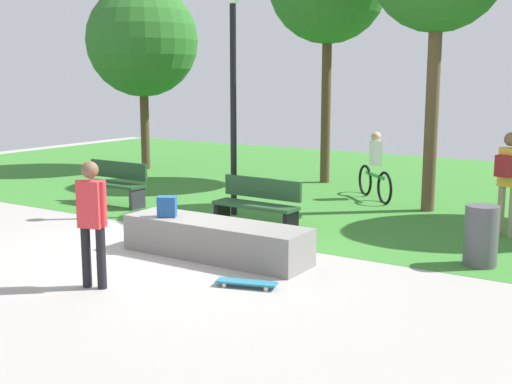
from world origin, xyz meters
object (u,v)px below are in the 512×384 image
at_px(skateboard_by_ledge, 247,283).
at_px(park_bench_far_right, 258,203).
at_px(park_bench_far_left, 114,182).
at_px(skater_performing_trick, 92,215).
at_px(cyclist_on_bicycle, 375,171).
at_px(backpack_on_ledge, 167,207).
at_px(tree_leaning_ash, 142,41).
at_px(lamp_post, 233,81).
at_px(pedestrian_with_backpack, 508,174).
at_px(concrete_ledge, 215,239).
at_px(trash_bin, 481,236).

distance_m(skateboard_by_ledge, park_bench_far_right, 3.28).
height_order(park_bench_far_right, park_bench_far_left, same).
bearing_deg(skater_performing_trick, cyclist_on_bicycle, 85.60).
distance_m(backpack_on_ledge, park_bench_far_left, 4.13).
distance_m(park_bench_far_right, tree_leaning_ash, 9.01).
bearing_deg(backpack_on_ledge, park_bench_far_left, 116.14).
bearing_deg(lamp_post, pedestrian_with_backpack, 11.76).
relative_size(tree_leaning_ash, lamp_post, 1.23).
height_order(tree_leaning_ash, lamp_post, tree_leaning_ash).
xyz_separation_m(backpack_on_ledge, park_bench_far_right, (0.38, 2.01, -0.23)).
distance_m(backpack_on_ledge, skater_performing_trick, 1.92).
relative_size(concrete_ledge, skateboard_by_ledge, 3.63).
bearing_deg(skateboard_by_ledge, park_bench_far_right, 120.05).
relative_size(skateboard_by_ledge, park_bench_far_right, 0.51).
xyz_separation_m(backpack_on_ledge, trash_bin, (4.29, 1.83, -0.27)).
bearing_deg(skateboard_by_ledge, cyclist_on_bicycle, 98.86).
height_order(trash_bin, pedestrian_with_backpack, pedestrian_with_backpack).
distance_m(skateboard_by_ledge, pedestrian_with_backpack, 5.24).
bearing_deg(cyclist_on_bicycle, pedestrian_with_backpack, -32.79).
bearing_deg(concrete_ledge, skater_performing_trick, -102.97).
bearing_deg(skateboard_by_ledge, backpack_on_ledge, 158.13).
xyz_separation_m(skateboard_by_ledge, park_bench_far_right, (-1.63, 2.81, 0.42)).
distance_m(lamp_post, pedestrian_with_backpack, 5.22).
relative_size(skater_performing_trick, cyclist_on_bicycle, 1.08).
height_order(backpack_on_ledge, cyclist_on_bicycle, cyclist_on_bicycle).
relative_size(concrete_ledge, park_bench_far_right, 1.85).
relative_size(skateboard_by_ledge, cyclist_on_bicycle, 0.54).
height_order(skateboard_by_ledge, cyclist_on_bicycle, cyclist_on_bicycle).
height_order(park_bench_far_right, tree_leaning_ash, tree_leaning_ash).
bearing_deg(skateboard_by_ledge, tree_leaning_ash, 138.43).
height_order(park_bench_far_right, lamp_post, lamp_post).
height_order(backpack_on_ledge, tree_leaning_ash, tree_leaning_ash).
height_order(skater_performing_trick, tree_leaning_ash, tree_leaning_ash).
bearing_deg(backpack_on_ledge, tree_leaning_ash, 104.18).
distance_m(skater_performing_trick, trash_bin, 5.43).
height_order(park_bench_far_left, trash_bin, park_bench_far_left).
xyz_separation_m(concrete_ledge, trash_bin, (3.47, 1.69, 0.16)).
height_order(skater_performing_trick, trash_bin, skater_performing_trick).
height_order(concrete_ledge, park_bench_far_left, park_bench_far_left).
bearing_deg(cyclist_on_bicycle, trash_bin, -50.92).
xyz_separation_m(park_bench_far_right, cyclist_on_bicycle, (0.58, 3.93, 0.15)).
distance_m(trash_bin, pedestrian_with_backpack, 2.12).
bearing_deg(concrete_ledge, backpack_on_ledge, -170.22).
height_order(backpack_on_ledge, lamp_post, lamp_post).
bearing_deg(tree_leaning_ash, pedestrian_with_backpack, -15.28).
height_order(skater_performing_trick, park_bench_far_right, skater_performing_trick).
bearing_deg(skater_performing_trick, park_bench_far_left, 132.07).
bearing_deg(skateboard_by_ledge, pedestrian_with_backpack, 64.87).
height_order(park_bench_far_left, pedestrian_with_backpack, pedestrian_with_backpack).
bearing_deg(park_bench_far_right, pedestrian_with_backpack, 25.83).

